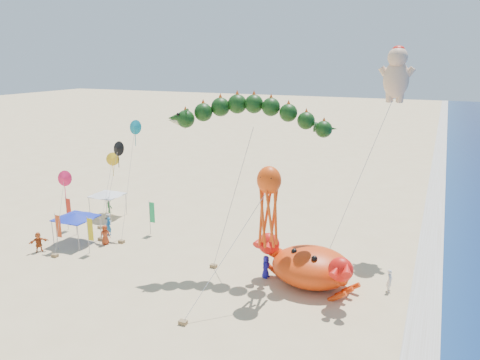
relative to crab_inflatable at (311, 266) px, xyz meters
The scene contains 11 objects.
ground 4.67m from the crab_inflatable, behind, with size 320.00×320.00×0.00m, color #D1B784.
foam_strip 7.73m from the crab_inflatable, ahead, with size 320.00×320.00×0.00m, color silver.
crab_inflatable is the anchor object (origin of this frame).
dragon_kite 11.21m from the crab_inflatable, 164.38° to the left, with size 11.97×5.93×12.63m.
cherub_kite 16.64m from the crab_inflatable, 69.32° to the left, with size 4.88×7.52×16.53m.
octopus_kite 6.09m from the crab_inflatable, 138.62° to the right, with size 4.34×6.70×8.89m.
canopy_blue 20.74m from the crab_inflatable, behind, with size 3.32×3.32×2.71m.
canopy_white 23.55m from the crab_inflatable, 164.57° to the left, with size 3.06×3.06×2.71m.
feather_flags 19.57m from the crab_inflatable, behind, with size 8.29×6.14×3.20m.
beachgoers 17.11m from the crab_inflatable, behind, with size 29.37×11.77×1.80m.
small_kites 20.41m from the crab_inflatable, behind, with size 5.58×10.96×10.30m.
Camera 1 is at (11.82, -29.84, 15.66)m, focal length 35.00 mm.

